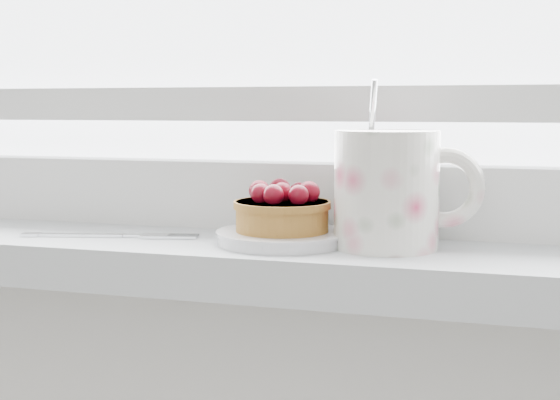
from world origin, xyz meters
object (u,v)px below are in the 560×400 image
at_px(raspberry_tart, 282,210).
at_px(fork, 108,235).
at_px(floral_mug, 391,187).
at_px(saucer, 282,237).

xyz_separation_m(raspberry_tart, fork, (-0.17, -0.01, -0.03)).
xyz_separation_m(raspberry_tart, floral_mug, (0.10, 0.01, 0.02)).
bearing_deg(floral_mug, saucer, -175.77).
bearing_deg(saucer, fork, -175.65).
relative_size(saucer, fork, 0.71).
xyz_separation_m(saucer, floral_mug, (0.10, 0.01, 0.05)).
bearing_deg(floral_mug, fork, -175.69).
bearing_deg(fork, floral_mug, 4.31).
height_order(saucer, fork, saucer).
xyz_separation_m(saucer, fork, (-0.17, -0.01, -0.00)).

